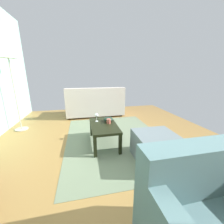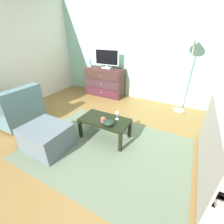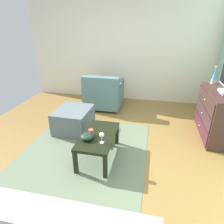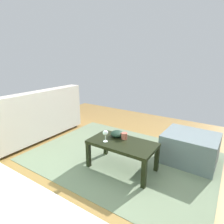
% 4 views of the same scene
% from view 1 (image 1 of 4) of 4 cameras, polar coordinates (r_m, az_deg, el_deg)
% --- Properties ---
extents(ground_plane, '(5.67, 4.87, 0.05)m').
position_cam_1_polar(ground_plane, '(2.66, -1.96, -13.50)').
color(ground_plane, olive).
extents(area_rug, '(2.60, 1.90, 0.01)m').
position_cam_1_polar(area_rug, '(2.86, 1.31, -10.67)').
color(area_rug, '#65735A').
rests_on(area_rug, ground_plane).
extents(coffee_table, '(0.86, 0.46, 0.38)m').
position_cam_1_polar(coffee_table, '(2.53, -3.43, -6.21)').
color(coffee_table, black).
rests_on(coffee_table, ground_plane).
extents(wine_glass, '(0.07, 0.07, 0.16)m').
position_cam_1_polar(wine_glass, '(2.63, -6.39, -1.43)').
color(wine_glass, silver).
rests_on(wine_glass, coffee_table).
extents(mug, '(0.11, 0.08, 0.08)m').
position_cam_1_polar(mug, '(2.53, -1.40, -3.78)').
color(mug, '#AD5545').
rests_on(mug, coffee_table).
extents(bowl_decorative, '(0.18, 0.18, 0.08)m').
position_cam_1_polar(bowl_decorative, '(2.65, -1.54, -2.97)').
color(bowl_decorative, '#1B2F24').
rests_on(bowl_decorative, coffee_table).
extents(couch_large, '(0.85, 1.70, 0.87)m').
position_cam_1_polar(couch_large, '(4.33, -6.93, 3.11)').
color(couch_large, '#332319').
rests_on(couch_large, ground_plane).
extents(ottoman, '(0.71, 0.62, 0.41)m').
position_cam_1_polar(ottoman, '(2.19, 18.11, -14.21)').
color(ottoman, slate).
rests_on(ottoman, ground_plane).
extents(standing_lamp, '(0.32, 0.32, 1.75)m').
position_cam_1_polar(standing_lamp, '(3.70, -36.70, 16.31)').
color(standing_lamp, '#A59E8C').
rests_on(standing_lamp, ground_plane).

